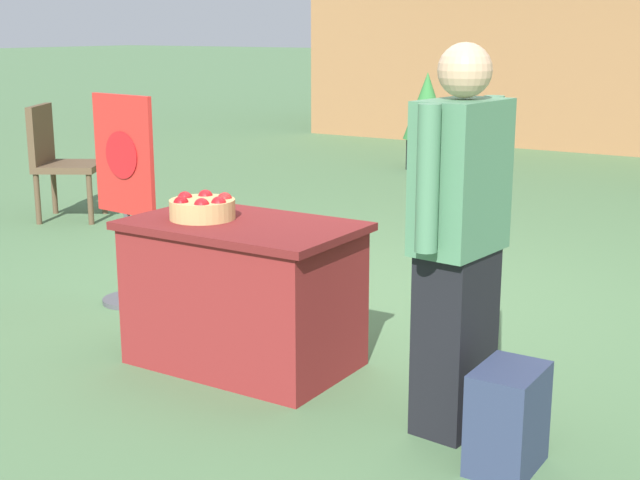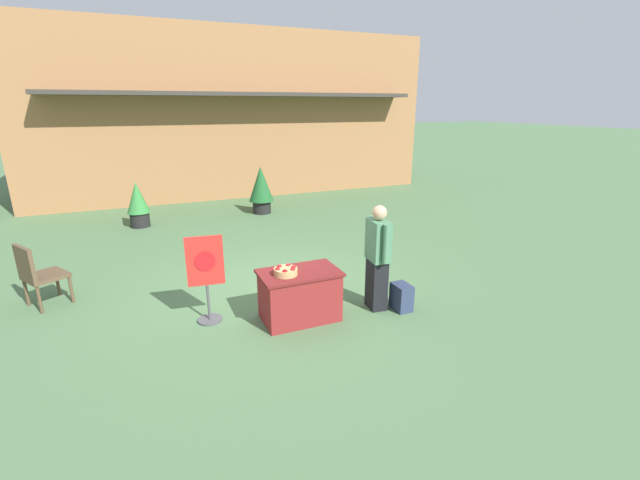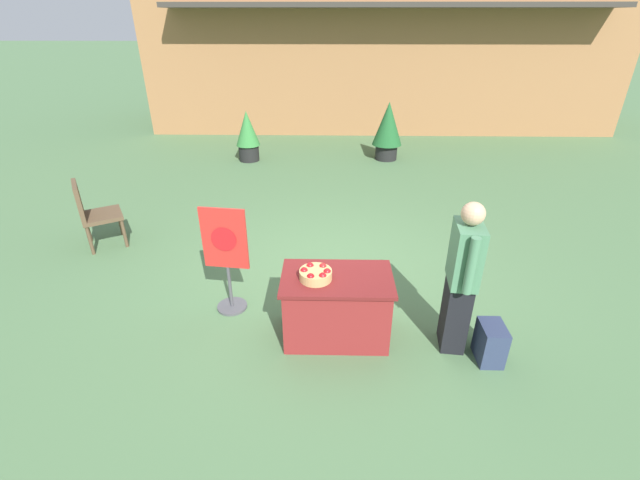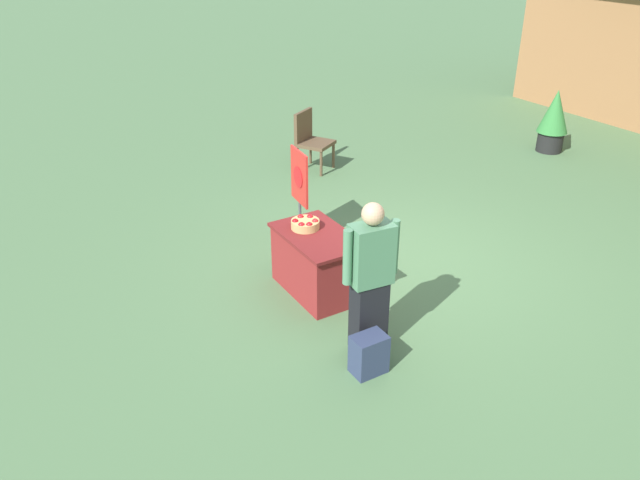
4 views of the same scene
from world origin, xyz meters
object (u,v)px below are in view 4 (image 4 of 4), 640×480
patio_chair (310,137)px  poster_board (300,194)px  backpack (369,354)px  apple_basket (305,224)px  display_table (318,263)px  person_visitor (370,278)px  potted_plant_near_left (554,119)px

patio_chair → poster_board: bearing=-64.1°
poster_board → backpack: bearing=80.6°
poster_board → apple_basket: bearing=70.8°
display_table → poster_board: size_ratio=0.89×
display_table → poster_board: bearing=159.7°
backpack → patio_chair: bearing=155.6°
person_visitor → potted_plant_near_left: 7.34m
backpack → potted_plant_near_left: 7.70m
person_visitor → backpack: 0.75m
backpack → poster_board: bearing=163.9°
person_visitor → patio_chair: person_visitor is taller
backpack → poster_board: (-2.82, 0.81, 0.49)m
poster_board → potted_plant_near_left: poster_board is taller
poster_board → patio_chair: (-2.35, 1.53, -0.12)m
apple_basket → poster_board: poster_board is taller
person_visitor → backpack: person_visitor is taller
apple_basket → poster_board: 1.16m
display_table → apple_basket: (-0.22, -0.04, 0.43)m
apple_basket → poster_board: bearing=154.0°
potted_plant_near_left → person_visitor: bearing=-63.4°
backpack → poster_board: size_ratio=0.32×
display_table → patio_chair: patio_chair is taller
potted_plant_near_left → apple_basket: bearing=-74.2°
apple_basket → patio_chair: patio_chair is taller
person_visitor → patio_chair: 5.30m
display_table → apple_basket: 0.49m
potted_plant_near_left → patio_chair: bearing=-109.3°
person_visitor → patio_chair: bearing=-17.7°
poster_board → patio_chair: poster_board is taller
patio_chair → potted_plant_near_left: size_ratio=0.88×
person_visitor → patio_chair: size_ratio=1.60×
person_visitor → patio_chair: (-4.84, 2.13, -0.26)m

